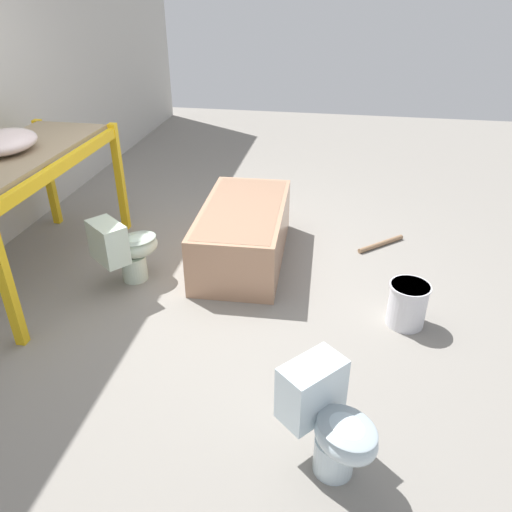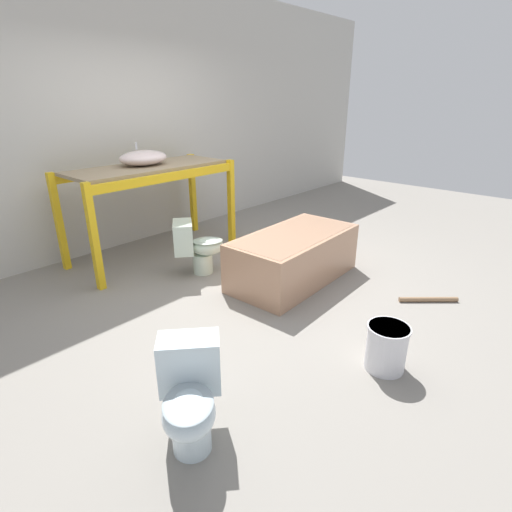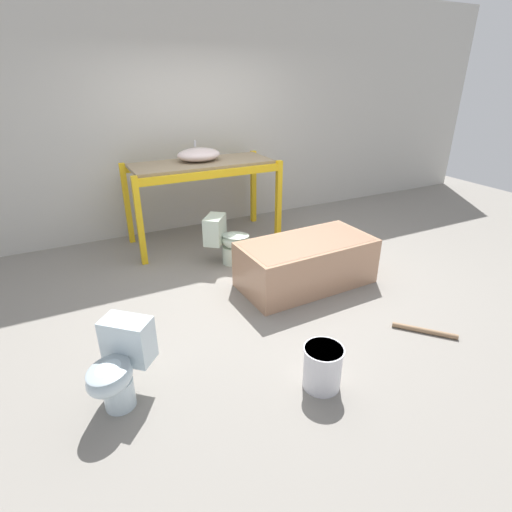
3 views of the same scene
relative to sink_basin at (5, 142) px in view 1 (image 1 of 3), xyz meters
name	(u,v)px [view 1 (image 1 of 3)]	position (x,y,z in m)	size (l,w,h in m)	color
ground_plane	(188,277)	(0.13, -1.35, -1.16)	(12.00, 12.00, 0.00)	gray
shelving_rack	(20,172)	(0.01, -0.06, -0.24)	(1.94, 0.84, 1.08)	yellow
sink_basin	(5,142)	(0.00, 0.00, 0.00)	(0.56, 0.44, 0.24)	silver
bathtub_main	(243,229)	(0.55, -1.76, -0.87)	(1.46, 0.77, 0.51)	tan
toilet_near	(329,420)	(-1.55, -2.62, -0.84)	(0.58, 0.60, 0.59)	silver
toilet_far	(125,248)	(-0.02, -0.88, -0.84)	(0.60, 0.57, 0.59)	silver
bucket_white	(407,304)	(-0.22, -3.14, -0.98)	(0.30, 0.30, 0.34)	silver
loose_pipe	(381,244)	(1.00, -3.02, -1.14)	(0.41, 0.44, 0.05)	#8C6B4C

